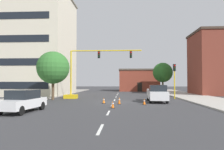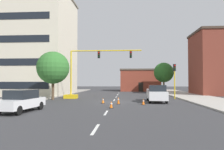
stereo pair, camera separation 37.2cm
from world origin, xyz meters
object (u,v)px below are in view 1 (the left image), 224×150
(traffic_light_pole_right, at_px, (174,73))
(traffic_cone_roadside_d, at_px, (144,102))
(traffic_signal_gantry, at_px, (81,82))
(pickup_truck_white, at_px, (157,94))
(tree_right_far, at_px, (163,73))
(sedan_white_near_left, at_px, (23,101))
(traffic_cone_roadside_c, at_px, (104,101))
(tree_left_near, at_px, (53,68))
(traffic_cone_roadside_a, at_px, (119,100))
(traffic_cone_roadside_b, at_px, (113,105))

(traffic_light_pole_right, height_order, traffic_cone_roadside_d, traffic_light_pole_right)
(traffic_signal_gantry, distance_m, pickup_truck_white, 10.86)
(traffic_signal_gantry, relative_size, tree_right_far, 1.68)
(traffic_cone_roadside_d, bearing_deg, sedan_white_near_left, -150.12)
(traffic_light_pole_right, relative_size, traffic_cone_roadside_c, 7.75)
(tree_left_near, bearing_deg, traffic_light_pole_right, 7.78)
(tree_left_near, distance_m, traffic_cone_roadside_a, 10.68)
(tree_right_far, bearing_deg, traffic_cone_roadside_c, -114.88)
(traffic_light_pole_right, relative_size, pickup_truck_white, 0.88)
(tree_right_far, relative_size, traffic_cone_roadside_a, 8.28)
(traffic_signal_gantry, height_order, traffic_cone_roadside_a, traffic_signal_gantry)
(traffic_cone_roadside_a, bearing_deg, traffic_cone_roadside_b, -98.56)
(tree_right_far, xyz_separation_m, sedan_white_near_left, (-16.36, -29.86, -3.46))
(traffic_light_pole_right, distance_m, traffic_cone_roadside_a, 10.65)
(traffic_light_pole_right, bearing_deg, pickup_truck_white, -126.20)
(traffic_signal_gantry, relative_size, traffic_light_pole_right, 2.27)
(tree_right_far, relative_size, traffic_cone_roadside_d, 10.24)
(traffic_light_pole_right, distance_m, traffic_cone_roadside_b, 13.46)
(traffic_signal_gantry, bearing_deg, traffic_cone_roadside_a, -51.88)
(tree_right_far, height_order, traffic_cone_roadside_d, tree_right_far)
(traffic_signal_gantry, bearing_deg, traffic_cone_roadside_d, -42.84)
(traffic_light_pole_right, distance_m, traffic_cone_roadside_d, 9.44)
(pickup_truck_white, height_order, traffic_cone_roadside_b, pickup_truck_white)
(traffic_signal_gantry, relative_size, traffic_cone_roadside_c, 17.57)
(traffic_cone_roadside_b, relative_size, traffic_cone_roadside_d, 1.03)
(traffic_light_pole_right, distance_m, sedan_white_near_left, 20.05)
(traffic_signal_gantry, bearing_deg, traffic_cone_roadside_c, -59.23)
(traffic_signal_gantry, distance_m, traffic_light_pole_right, 13.01)
(tree_right_far, height_order, traffic_cone_roadside_b, tree_right_far)
(sedan_white_near_left, bearing_deg, traffic_signal_gantry, 81.73)
(traffic_light_pole_right, distance_m, traffic_cone_roadside_c, 11.57)
(traffic_cone_roadside_c, bearing_deg, traffic_cone_roadside_a, -20.87)
(traffic_signal_gantry, relative_size, traffic_cone_roadside_d, 17.15)
(pickup_truck_white, relative_size, sedan_white_near_left, 1.18)
(traffic_light_pole_right, xyz_separation_m, tree_left_near, (-16.24, -2.22, 0.69))
(traffic_light_pole_right, height_order, traffic_cone_roadside_a, traffic_light_pole_right)
(tree_left_near, distance_m, traffic_cone_roadside_d, 13.10)
(sedan_white_near_left, bearing_deg, tree_right_far, 61.28)
(traffic_cone_roadside_d, bearing_deg, traffic_cone_roadside_c, 165.13)
(traffic_cone_roadside_c, bearing_deg, pickup_truck_white, 18.79)
(tree_left_near, relative_size, traffic_cone_roadside_b, 9.74)
(pickup_truck_white, bearing_deg, sedan_white_near_left, -142.78)
(traffic_signal_gantry, bearing_deg, traffic_cone_roadside_b, -64.48)
(sedan_white_near_left, bearing_deg, traffic_light_pole_right, 41.50)
(sedan_white_near_left, relative_size, traffic_cone_roadside_a, 5.94)
(tree_left_near, distance_m, pickup_truck_white, 13.71)
(tree_left_near, bearing_deg, traffic_cone_roadside_a, -28.18)
(traffic_light_pole_right, relative_size, traffic_cone_roadside_b, 7.35)
(traffic_light_pole_right, bearing_deg, sedan_white_near_left, -138.50)
(traffic_light_pole_right, relative_size, tree_left_near, 0.75)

